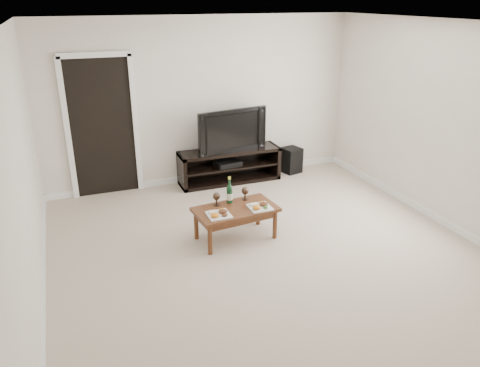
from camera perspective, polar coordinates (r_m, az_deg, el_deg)
name	(u,v)px	position (r m, az deg, el deg)	size (l,w,h in m)	color
floor	(273,259)	(5.54, 4.06, -9.15)	(5.50, 5.50, 0.00)	#BDAB98
back_wall	(202,102)	(7.50, -4.71, 9.90)	(5.00, 0.04, 2.60)	beige
ceiling	(280,22)	(4.75, 4.95, 19.03)	(5.00, 5.50, 0.04)	white
doorway	(102,129)	(7.26, -16.43, 6.44)	(0.90, 0.02, 2.05)	black
media_console	(230,166)	(7.64, -1.29, 2.19)	(1.65, 0.45, 0.55)	black
television	(229,129)	(7.45, -1.33, 6.65)	(1.18, 0.16, 0.68)	black
av_receiver	(227,163)	(7.60, -1.54, 2.48)	(0.40, 0.30, 0.08)	black
subwoofer	(291,160)	(8.13, 6.27, 2.86)	(0.29, 0.29, 0.43)	black
coffee_table	(236,223)	(5.87, -0.54, -4.87)	(1.01, 0.55, 0.42)	#523016
plate_left	(219,213)	(5.57, -2.60, -3.62)	(0.27, 0.27, 0.07)	white
plate_right	(260,205)	(5.77, 2.42, -2.69)	(0.27, 0.27, 0.07)	white
wine_bottle	(229,190)	(5.85, -1.29, -0.79)	(0.07, 0.07, 0.35)	#0E331A
goblet_left	(217,199)	(5.82, -2.88, -1.90)	(0.09, 0.09, 0.17)	#3A2A1F
goblet_right	(245,193)	(5.98, 0.62, -1.22)	(0.09, 0.09, 0.17)	#3A2A1F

